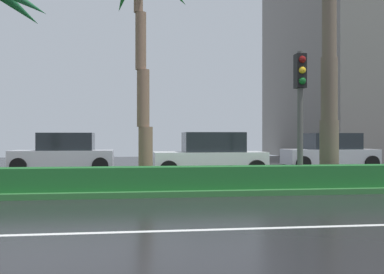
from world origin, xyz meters
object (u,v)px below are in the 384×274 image
(car_in_traffic_second, at_px, (210,155))
(car_in_traffic_leading, at_px, (64,153))
(traffic_signal_median_right, at_px, (300,93))
(car_in_traffic_third, at_px, (330,152))

(car_in_traffic_second, bearing_deg, car_in_traffic_leading, -25.72)
(car_in_traffic_leading, bearing_deg, car_in_traffic_second, 154.28)
(car_in_traffic_leading, xyz_separation_m, car_in_traffic_second, (5.95, -2.87, 0.00))
(car_in_traffic_leading, height_order, car_in_traffic_second, same)
(traffic_signal_median_right, height_order, car_in_traffic_second, traffic_signal_median_right)
(traffic_signal_median_right, xyz_separation_m, car_in_traffic_second, (-1.65, 5.16, -1.94))
(traffic_signal_median_right, bearing_deg, car_in_traffic_third, 60.37)
(traffic_signal_median_right, height_order, car_in_traffic_third, traffic_signal_median_right)
(traffic_signal_median_right, relative_size, car_in_traffic_leading, 0.88)
(traffic_signal_median_right, distance_m, car_in_traffic_third, 9.65)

